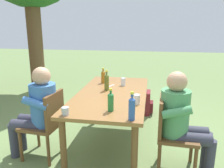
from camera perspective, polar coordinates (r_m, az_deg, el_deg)
The scene contains 16 objects.
ground_plane at distance 3.36m, azimuth 0.00°, elevation -15.00°, with size 24.00×24.00×0.00m, color #6B844C.
dining_table at distance 3.08m, azimuth 0.00°, elevation -3.76°, with size 1.86×0.91×0.78m.
chair_near_left at distance 2.74m, azimuth 14.48°, elevation -11.20°, with size 0.46×0.46×0.87m.
chair_far_left at distance 2.99m, azimuth -16.03°, elevation -9.03°, with size 0.48×0.48×0.87m.
person_in_white_shirt at distance 2.68m, azimuth 17.07°, elevation -8.07°, with size 0.47×0.62×1.18m.
person_in_plaid_shirt at distance 2.98m, azimuth -18.09°, elevation -5.80°, with size 0.47×0.62×1.18m.
bottle_green at distance 2.38m, azimuth -0.34°, elevation -4.35°, with size 0.06×0.06×0.25m.
bottle_amber at distance 3.54m, azimuth -2.22°, elevation 1.90°, with size 0.06×0.06×0.24m.
bottle_blue at distance 2.16m, azimuth 4.99°, elevation -6.01°, with size 0.06×0.06×0.28m.
bottle_olive at distance 3.14m, azimuth -1.36°, elevation 0.61°, with size 0.06×0.06×0.28m.
cup_white at distance 2.61m, azimuth 6.21°, elevation -3.86°, with size 0.07×0.07×0.11m, color white.
cup_steel at distance 2.35m, azimuth -11.65°, elevation -6.68°, with size 0.08×0.08×0.08m, color #B2B7BC.
cup_glass at distance 3.39m, azimuth 2.80°, elevation 0.56°, with size 0.07×0.07×0.12m, color silver.
table_knife at distance 3.33m, azimuth -0.78°, elevation -0.65°, with size 0.23×0.12×0.01m.
backpack_by_near_side at distance 4.41m, azimuth 8.51°, elevation -4.70°, with size 0.32×0.24×0.44m.
backpack_by_far_side at distance 4.71m, azimuth -1.60°, elevation -3.50°, with size 0.31×0.25×0.40m.
Camera 1 is at (-2.88, -0.50, 1.66)m, focal length 36.42 mm.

